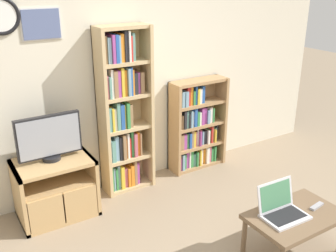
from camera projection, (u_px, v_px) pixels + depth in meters
The scene contains 8 objects.
wall_back at pixel (125, 72), 4.30m from camera, with size 5.68×0.09×2.60m.
tv_stand at pixel (56, 188), 3.94m from camera, with size 0.75×0.52×0.61m.
television at pixel (49, 138), 3.78m from camera, with size 0.62×0.18×0.46m.
bookshelf_tall at pixel (122, 112), 4.25m from camera, with size 0.57×0.27×1.84m.
bookshelf_short at pixel (195, 127), 4.88m from camera, with size 0.73×0.25×1.14m.
coffee_table at pixel (295, 219), 3.35m from camera, with size 0.82×0.52×0.41m.
laptop at pixel (281, 208), 3.31m from camera, with size 0.39×0.31×0.27m.
remote_near_laptop at pixel (317, 206), 3.44m from camera, with size 0.16×0.07×0.02m.
Camera 1 is at (-1.83, -1.73, 2.33)m, focal length 42.00 mm.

